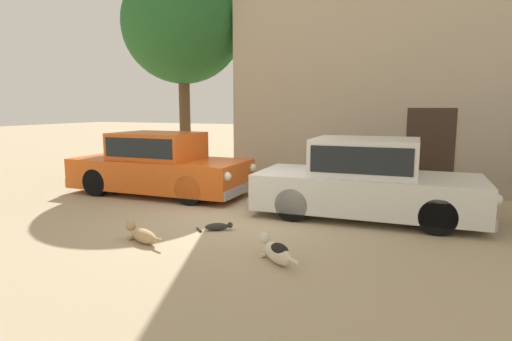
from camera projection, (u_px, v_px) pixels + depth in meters
ground_plane at (233, 216)px, 8.42m from camera, size 80.00×80.00×0.00m
parked_sedan_nearest at (159, 164)px, 10.45m from camera, size 4.48×1.82×1.51m
parked_sedan_second at (366, 179)px, 8.26m from camera, size 4.41×1.96×1.53m
stray_dog_spotted at (141, 234)px, 6.77m from camera, size 0.98×0.42×0.33m
stray_dog_tan at (276, 251)px, 5.88m from camera, size 0.84×0.72×0.36m
stray_cat at (218, 227)px, 7.42m from camera, size 0.61×0.40×0.15m
acacia_tree_left at (183, 24)px, 12.94m from camera, size 3.79×3.41×6.42m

